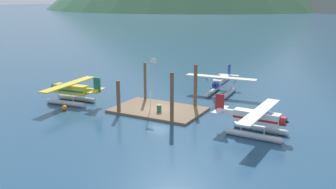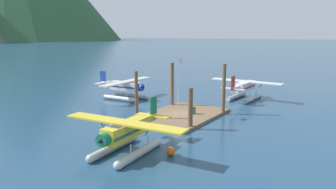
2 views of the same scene
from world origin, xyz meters
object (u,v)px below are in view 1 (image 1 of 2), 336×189
object	(u,v)px
flagpole	(151,77)
seaplane_yellow_port_aft	(71,92)
mooring_buoy	(64,108)
fuel_drum	(159,108)
seaplane_white_stbd_aft	(257,121)
seaplane_cream_bow_right	(221,84)

from	to	relation	value
flagpole	seaplane_yellow_port_aft	bearing A→B (deg)	-169.60
mooring_buoy	flagpole	bearing A→B (deg)	28.16
fuel_drum	seaplane_white_stbd_aft	distance (m)	12.60
flagpole	mooring_buoy	size ratio (longest dim) A/B	9.45
seaplane_yellow_port_aft	flagpole	bearing A→B (deg)	10.40
seaplane_white_stbd_aft	flagpole	bearing A→B (deg)	170.00
fuel_drum	seaplane_cream_bow_right	world-z (taller)	seaplane_cream_bow_right
mooring_buoy	seaplane_white_stbd_aft	bearing A→B (deg)	6.47
mooring_buoy	seaplane_yellow_port_aft	xyz separation A→B (m)	(-1.59, 3.12, 1.23)
fuel_drum	mooring_buoy	bearing A→B (deg)	-159.36
seaplane_yellow_port_aft	fuel_drum	bearing A→B (deg)	5.10
seaplane_cream_bow_right	seaplane_yellow_port_aft	bearing A→B (deg)	-139.08
fuel_drum	mooring_buoy	distance (m)	12.14
fuel_drum	seaplane_white_stbd_aft	bearing A→B (deg)	-7.19
fuel_drum	seaplane_cream_bow_right	bearing A→B (deg)	75.92
seaplane_yellow_port_aft	seaplane_white_stbd_aft	world-z (taller)	same
seaplane_cream_bow_right	seaplane_white_stbd_aft	bearing A→B (deg)	-57.35
flagpole	fuel_drum	world-z (taller)	flagpole
mooring_buoy	fuel_drum	bearing A→B (deg)	20.64
fuel_drum	mooring_buoy	xyz separation A→B (m)	(-11.35, -4.28, -0.39)
flagpole	seaplane_white_stbd_aft	size ratio (longest dim) A/B	0.63
flagpole	mooring_buoy	xyz separation A→B (m)	(-9.70, -5.19, -4.01)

